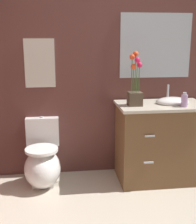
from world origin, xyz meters
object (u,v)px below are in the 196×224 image
at_px(toilet, 43,163).
at_px(vanity_cabinet, 160,141).
at_px(wall_mirror, 156,46).
at_px(wall_poster, 40,63).
at_px(soap_bottle, 184,100).
at_px(flower_vase, 135,89).

relative_size(toilet, vanity_cabinet, 0.67).
relative_size(vanity_cabinet, wall_mirror, 1.29).
bearing_deg(wall_poster, wall_mirror, 0.00).
bearing_deg(wall_poster, soap_bottle, -17.37).
height_order(toilet, wall_mirror, wall_mirror).
relative_size(toilet, wall_mirror, 0.86).
bearing_deg(wall_mirror, soap_bottle, -68.46).
bearing_deg(flower_vase, vanity_cabinet, 6.70).
bearing_deg(toilet, soap_bottle, -7.32).
xyz_separation_m(flower_vase, wall_mirror, (0.30, 0.33, 0.43)).
height_order(vanity_cabinet, wall_poster, wall_poster).
bearing_deg(soap_bottle, flower_vase, 165.61).
distance_m(soap_bottle, wall_poster, 1.56).
relative_size(vanity_cabinet, soap_bottle, 7.02).
distance_m(flower_vase, wall_mirror, 0.62).
bearing_deg(vanity_cabinet, flower_vase, -173.30).
bearing_deg(wall_poster, vanity_cabinet, -12.98).
bearing_deg(wall_poster, toilet, -90.00).
relative_size(wall_poster, wall_mirror, 0.65).
height_order(flower_vase, soap_bottle, flower_vase).
xyz_separation_m(toilet, soap_bottle, (1.45, -0.19, 0.68)).
bearing_deg(wall_mirror, toilet, -168.12).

